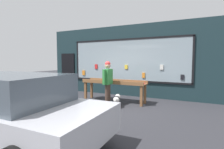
# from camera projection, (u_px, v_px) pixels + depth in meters

# --- Properties ---
(ground_plane) EXTENTS (40.00, 40.00, 0.00)m
(ground_plane) POSITION_uv_depth(u_px,v_px,m) (103.00, 107.00, 6.44)
(ground_plane) COLOR #2D2D33
(shopfront_facade) EXTENTS (8.82, 0.29, 3.38)m
(shopfront_facade) POSITION_uv_depth(u_px,v_px,m) (126.00, 61.00, 8.46)
(shopfront_facade) COLOR #192D33
(shopfront_facade) RESTS_ON ground_plane
(display_table_main) EXTENTS (2.69, 0.63, 0.91)m
(display_table_main) POSITION_uv_depth(u_px,v_px,m) (114.00, 84.00, 7.19)
(display_table_main) COLOR brown
(display_table_main) RESTS_ON ground_plane
(person_browsing) EXTENTS (0.24, 0.66, 1.67)m
(person_browsing) POSITION_uv_depth(u_px,v_px,m) (108.00, 80.00, 6.59)
(person_browsing) COLOR #4C382D
(person_browsing) RESTS_ON ground_plane
(small_dog) EXTENTS (0.33, 0.60, 0.45)m
(small_dog) POSITION_uv_depth(u_px,v_px,m) (117.00, 99.00, 6.32)
(small_dog) COLOR white
(small_dog) RESTS_ON ground_plane
(parked_car) EXTENTS (4.41, 2.03, 1.41)m
(parked_car) POSITION_uv_depth(u_px,v_px,m) (8.00, 106.00, 3.63)
(parked_car) COLOR silver
(parked_car) RESTS_ON ground_plane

